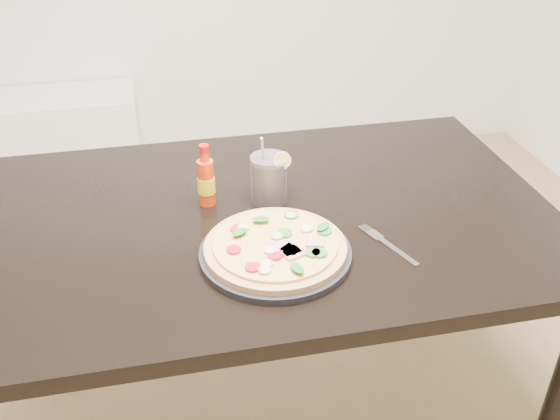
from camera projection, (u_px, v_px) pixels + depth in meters
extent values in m
cube|color=black|center=(270.00, 219.00, 1.54)|extent=(1.40, 0.90, 0.04)
cylinder|color=black|center=(557.00, 402.00, 1.53)|extent=(0.06, 0.06, 0.71)
cylinder|color=black|center=(47.00, 276.00, 1.95)|extent=(0.06, 0.06, 0.71)
cylinder|color=black|center=(429.00, 229.00, 2.18)|extent=(0.06, 0.06, 0.71)
cylinder|color=black|center=(275.00, 253.00, 1.37)|extent=(0.34, 0.34, 0.02)
cylinder|color=tan|center=(275.00, 248.00, 1.36)|extent=(0.31, 0.31, 0.01)
cylinder|color=#EBC766|center=(275.00, 244.00, 1.36)|extent=(0.27, 0.27, 0.01)
cube|color=#D9888B|center=(293.00, 254.00, 1.31)|extent=(0.05, 0.05, 0.01)
cube|color=#D9888B|center=(283.00, 247.00, 1.34)|extent=(0.04, 0.04, 0.01)
cube|color=#D9888B|center=(315.00, 242.00, 1.35)|extent=(0.05, 0.04, 0.01)
cube|color=#D9888B|center=(291.00, 250.00, 1.33)|extent=(0.05, 0.05, 0.01)
cube|color=#D9888B|center=(291.00, 251.00, 1.32)|extent=(0.05, 0.04, 0.01)
cylinder|color=red|center=(234.00, 250.00, 1.33)|extent=(0.03, 0.03, 0.01)
cylinder|color=red|center=(253.00, 267.00, 1.28)|extent=(0.03, 0.03, 0.01)
cylinder|color=red|center=(275.00, 256.00, 1.31)|extent=(0.03, 0.03, 0.01)
cylinder|color=red|center=(238.00, 229.00, 1.40)|extent=(0.03, 0.03, 0.01)
cylinder|color=#33832B|center=(285.00, 233.00, 1.38)|extent=(0.03, 0.03, 0.01)
cylinder|color=#33832B|center=(291.00, 215.00, 1.45)|extent=(0.03, 0.03, 0.01)
cylinder|color=#33832B|center=(324.00, 231.00, 1.39)|extent=(0.03, 0.03, 0.01)
cylinder|color=#33832B|center=(313.00, 253.00, 1.32)|extent=(0.03, 0.03, 0.01)
cylinder|color=#33832B|center=(319.00, 253.00, 1.32)|extent=(0.03, 0.03, 0.01)
ellipsoid|color=silver|center=(267.00, 263.00, 1.29)|extent=(0.03, 0.03, 0.01)
ellipsoid|color=silver|center=(243.00, 227.00, 1.40)|extent=(0.03, 0.03, 0.01)
ellipsoid|color=silver|center=(277.00, 236.00, 1.37)|extent=(0.03, 0.03, 0.01)
ellipsoid|color=silver|center=(270.00, 250.00, 1.33)|extent=(0.03, 0.03, 0.01)
ellipsoid|color=silver|center=(291.00, 215.00, 1.44)|extent=(0.03, 0.03, 0.01)
ellipsoid|color=silver|center=(306.00, 229.00, 1.40)|extent=(0.03, 0.03, 0.01)
ellipsoid|color=silver|center=(265.00, 270.00, 1.27)|extent=(0.03, 0.03, 0.01)
ellipsoid|color=#1A7122|center=(261.00, 219.00, 1.42)|extent=(0.04, 0.03, 0.00)
ellipsoid|color=#1A7122|center=(240.00, 232.00, 1.37)|extent=(0.05, 0.04, 0.00)
ellipsoid|color=#1A7122|center=(297.00, 268.00, 1.26)|extent=(0.03, 0.05, 0.00)
ellipsoid|color=#1A7122|center=(323.00, 226.00, 1.39)|extent=(0.04, 0.04, 0.00)
cylinder|color=red|center=(206.00, 183.00, 1.53)|extent=(0.05, 0.05, 0.12)
cylinder|color=yellow|center=(206.00, 185.00, 1.54)|extent=(0.04, 0.04, 0.04)
cylinder|color=red|center=(204.00, 156.00, 1.50)|extent=(0.02, 0.02, 0.03)
cylinder|color=red|center=(204.00, 148.00, 1.48)|extent=(0.02, 0.02, 0.02)
cylinder|color=black|center=(269.00, 181.00, 1.56)|extent=(0.08, 0.08, 0.11)
cylinder|color=silver|center=(269.00, 179.00, 1.55)|extent=(0.09, 0.09, 0.12)
cylinder|color=#F2E059|center=(282.00, 160.00, 1.51)|extent=(0.04, 0.01, 0.04)
cylinder|color=#B2B2B7|center=(264.00, 165.00, 1.54)|extent=(0.03, 0.06, 0.17)
cube|color=silver|center=(398.00, 252.00, 1.38)|extent=(0.06, 0.12, 0.00)
cube|color=silver|center=(375.00, 235.00, 1.44)|extent=(0.04, 0.05, 0.00)
cube|color=silver|center=(363.00, 230.00, 1.46)|extent=(0.01, 0.03, 0.00)
cube|color=silver|center=(365.00, 229.00, 1.46)|extent=(0.01, 0.03, 0.00)
cube|color=silver|center=(367.00, 228.00, 1.47)|extent=(0.01, 0.03, 0.00)
cube|color=silver|center=(369.00, 227.00, 1.47)|extent=(0.01, 0.03, 0.00)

